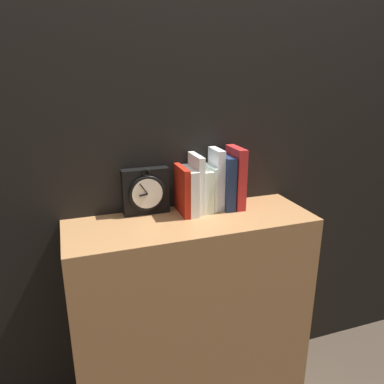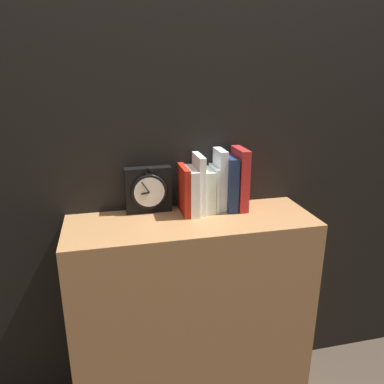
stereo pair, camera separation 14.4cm
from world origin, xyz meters
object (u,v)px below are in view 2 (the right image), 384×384
(book_slot6_navy, at_px, (229,183))
(book_slot7_red, at_px, (240,179))
(clock, at_px, (149,190))
(book_slot0_red, at_px, (184,190))
(book_slot4_white, at_px, (214,188))
(book_slot2_white, at_px, (199,184))
(book_slot5_white, at_px, (220,180))
(book_slot3_white, at_px, (207,190))
(book_slot1_white, at_px, (191,191))

(book_slot6_navy, relative_size, book_slot7_red, 0.88)
(clock, xyz_separation_m, book_slot0_red, (0.14, -0.05, 0.00))
(book_slot4_white, bearing_deg, book_slot7_red, -4.99)
(clock, distance_m, book_slot4_white, 0.27)
(book_slot2_white, bearing_deg, book_slot5_white, 7.57)
(book_slot3_white, relative_size, book_slot6_navy, 0.78)
(book_slot3_white, bearing_deg, book_slot7_red, -2.97)
(book_slot7_red, bearing_deg, book_slot3_white, 177.03)
(book_slot5_white, bearing_deg, book_slot3_white, -173.26)
(book_slot1_white, bearing_deg, book_slot6_navy, 2.88)
(book_slot0_red, xyz_separation_m, book_slot5_white, (0.16, 0.02, 0.03))
(book_slot3_white, xyz_separation_m, book_slot4_white, (0.03, 0.00, 0.01))
(book_slot3_white, xyz_separation_m, book_slot5_white, (0.06, 0.01, 0.04))
(book_slot2_white, bearing_deg, book_slot7_red, -0.47)
(book_slot1_white, bearing_deg, book_slot2_white, 11.54)
(book_slot5_white, bearing_deg, book_slot1_white, -171.38)
(clock, relative_size, book_slot6_navy, 0.87)
(book_slot2_white, relative_size, book_slot4_white, 1.28)
(book_slot4_white, bearing_deg, book_slot2_white, -173.19)
(book_slot0_red, height_order, book_slot5_white, book_slot5_white)
(book_slot1_white, xyz_separation_m, book_slot4_white, (0.10, 0.01, -0.00))
(book_slot0_red, bearing_deg, book_slot4_white, 6.04)
(book_slot4_white, xyz_separation_m, book_slot7_red, (0.11, -0.01, 0.04))
(book_slot0_red, height_order, book_slot7_red, book_slot7_red)
(book_slot1_white, relative_size, book_slot5_white, 0.74)
(book_slot0_red, distance_m, book_slot4_white, 0.13)
(book_slot2_white, bearing_deg, book_slot0_red, -174.77)
(book_slot1_white, height_order, book_slot5_white, book_slot5_white)
(book_slot0_red, height_order, book_slot4_white, book_slot0_red)
(book_slot2_white, distance_m, book_slot3_white, 0.05)
(book_slot1_white, height_order, book_slot3_white, book_slot1_white)
(book_slot6_navy, xyz_separation_m, book_slot7_red, (0.04, -0.00, 0.02))
(book_slot3_white, bearing_deg, clock, 171.79)
(book_slot4_white, relative_size, book_slot6_navy, 0.83)
(book_slot2_white, xyz_separation_m, book_slot3_white, (0.04, 0.01, -0.03))
(book_slot0_red, height_order, book_slot2_white, book_slot2_white)
(book_slot2_white, relative_size, book_slot6_navy, 1.06)
(book_slot7_red, bearing_deg, book_slot6_navy, 176.30)
(book_slot4_white, distance_m, book_slot6_navy, 0.07)
(book_slot1_white, distance_m, book_slot6_navy, 0.17)
(clock, distance_m, book_slot1_white, 0.18)
(book_slot5_white, bearing_deg, book_slot4_white, -170.51)
(book_slot0_red, xyz_separation_m, book_slot3_white, (0.10, 0.01, -0.01))
(book_slot5_white, relative_size, book_slot7_red, 0.99)
(book_slot7_red, bearing_deg, book_slot5_white, 170.40)
(book_slot2_white, distance_m, book_slot7_red, 0.18)
(book_slot6_navy, distance_m, book_slot7_red, 0.05)
(book_slot0_red, xyz_separation_m, book_slot1_white, (0.03, -0.00, -0.00))
(book_slot1_white, xyz_separation_m, book_slot7_red, (0.21, 0.01, 0.04))
(book_slot3_white, height_order, book_slot7_red, book_slot7_red)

